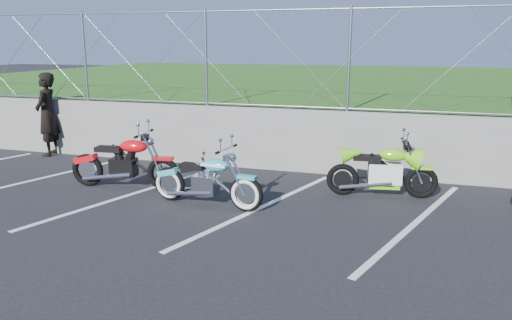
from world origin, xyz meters
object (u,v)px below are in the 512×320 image
(naked_orange, at_px, (126,164))
(person_standing, at_px, (47,114))
(cruiser_turquoise, at_px, (208,182))
(sportbike_green, at_px, (383,173))

(naked_orange, distance_m, person_standing, 3.81)
(naked_orange, relative_size, person_standing, 1.08)
(naked_orange, bearing_deg, cruiser_turquoise, -21.74)
(sportbike_green, bearing_deg, naked_orange, -177.91)
(cruiser_turquoise, xyz_separation_m, sportbike_green, (2.70, 1.39, 0.02))
(cruiser_turquoise, distance_m, naked_orange, 1.90)
(cruiser_turquoise, relative_size, person_standing, 1.03)
(person_standing, bearing_deg, naked_orange, 43.60)
(person_standing, bearing_deg, cruiser_turquoise, 48.59)
(naked_orange, bearing_deg, sportbike_green, 4.69)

